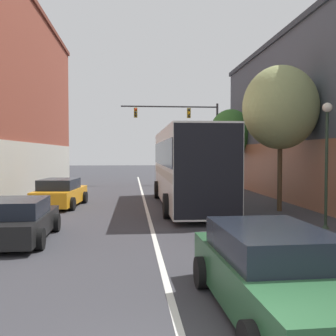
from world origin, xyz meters
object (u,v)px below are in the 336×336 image
bus (187,164)px  street_tree_near (280,108)px  traffic_signal_gantry (189,126)px  street_tree_far (231,133)px  hatchback_foreground (275,274)px  parked_car_left_near (60,193)px  parked_car_left_mid (18,221)px  street_lamp (327,153)px

bus → street_tree_near: street_tree_near is taller
traffic_signal_gantry → street_tree_far: (2.41, -4.31, -0.80)m
street_tree_near → street_tree_far: (0.61, 11.13, -0.54)m
hatchback_foreground → street_tree_near: street_tree_near is taller
hatchback_foreground → street_tree_near: size_ratio=0.73×
bus → street_tree_far: 10.50m
bus → parked_car_left_near: 6.31m
parked_car_left_mid → street_tree_near: street_tree_near is taller
parked_car_left_near → street_tree_near: size_ratio=0.67×
street_lamp → bus: bearing=123.3°
parked_car_left_mid → street_tree_near: (9.94, 5.14, 4.01)m
parked_car_left_mid → street_tree_far: bearing=-34.0°
street_lamp → street_tree_far: (0.58, 15.28, 1.47)m
bus → hatchback_foreground: (-0.42, -12.87, -1.41)m
parked_car_left_mid → street_lamp: bearing=-85.3°
hatchback_foreground → parked_car_left_mid: 8.12m
parked_car_left_near → traffic_signal_gantry: size_ratio=0.54×
traffic_signal_gantry → street_lamp: traffic_signal_gantry is taller
street_lamp → street_tree_far: size_ratio=0.75×
bus → traffic_signal_gantry: 14.02m
traffic_signal_gantry → street_tree_far: size_ratio=1.40×
street_lamp → street_tree_far: 15.36m
hatchback_foreground → traffic_signal_gantry: (2.53, 26.44, 4.21)m
hatchback_foreground → parked_car_left_near: size_ratio=1.09×
parked_car_left_near → street_tree_near: 11.04m
street_lamp → street_tree_near: size_ratio=0.67×
parked_car_left_near → traffic_signal_gantry: 16.08m
parked_car_left_near → bus: bearing=-88.5°
bus → traffic_signal_gantry: (2.12, 13.57, 2.80)m
parked_car_left_near → street_tree_near: street_tree_near is taller
parked_car_left_near → street_lamp: bearing=-117.1°
hatchback_foreground → traffic_signal_gantry: size_ratio=0.58×
traffic_signal_gantry → street_tree_far: traffic_signal_gantry is taller
street_tree_far → street_tree_near: bearing=-93.1°
street_lamp → street_tree_near: 4.61m
bus → street_tree_far: (4.52, 9.27, 2.00)m
street_tree_near → bus: bearing=154.5°
traffic_signal_gantry → street_tree_near: size_ratio=1.25×
bus → traffic_signal_gantry: size_ratio=1.38×
street_tree_near → hatchback_foreground: bearing=-111.5°
hatchback_foreground → street_tree_far: 22.93m
bus → street_lamp: (3.95, -6.01, 0.53)m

